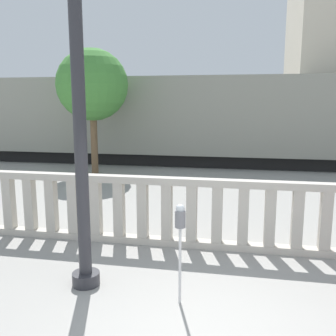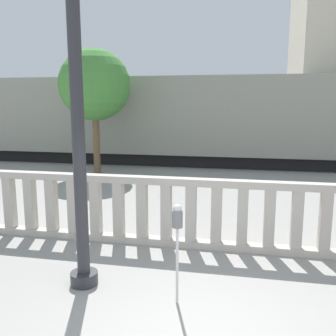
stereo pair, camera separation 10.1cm
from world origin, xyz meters
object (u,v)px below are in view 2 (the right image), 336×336
object	(u,v)px
train_far	(189,114)
parking_meter	(177,226)
lamppost	(74,31)
train_near	(155,119)
tree_left	(95,85)

from	to	relation	value
train_far	parking_meter	bearing A→B (deg)	-81.94
lamppost	train_near	world-z (taller)	lamppost
parking_meter	train_near	world-z (taller)	train_near
train_near	tree_left	world-z (taller)	tree_left
lamppost	parking_meter	size ratio (longest dim) A/B	4.79
train_near	train_far	distance (m)	18.11
parking_meter	train_near	size ratio (longest dim) A/B	0.05
parking_meter	train_near	distance (m)	12.86
parking_meter	tree_left	bearing A→B (deg)	118.21
parking_meter	tree_left	size ratio (longest dim) A/B	0.30
parking_meter	train_far	distance (m)	30.79
train_near	lamppost	bearing A→B (deg)	-81.75
train_far	tree_left	bearing A→B (deg)	-91.71
tree_left	train_far	bearing A→B (deg)	88.29
lamppost	train_near	size ratio (longest dim) A/B	0.24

